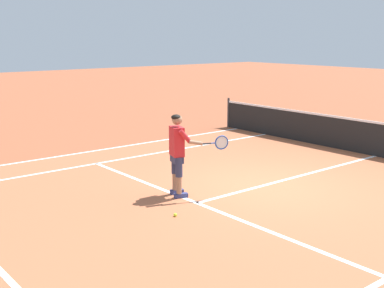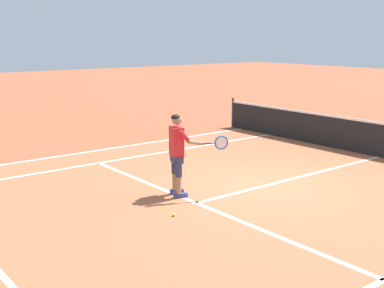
% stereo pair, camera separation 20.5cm
% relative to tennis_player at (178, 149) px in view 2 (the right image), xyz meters
% --- Properties ---
extents(ground_plane, '(80.00, 80.00, 0.00)m').
position_rel_tennis_player_xyz_m(ground_plane, '(0.61, 1.88, -0.99)').
color(ground_plane, '#9E5133').
extents(court_inner_surface, '(10.98, 10.86, 0.00)m').
position_rel_tennis_player_xyz_m(court_inner_surface, '(0.61, 1.16, -0.99)').
color(court_inner_surface, '#B2603D').
rests_on(court_inner_surface, ground).
extents(line_service, '(8.23, 0.10, 0.01)m').
position_rel_tennis_player_xyz_m(line_service, '(0.61, -0.01, -0.99)').
color(line_service, white).
rests_on(line_service, ground).
extents(line_centre_service, '(0.10, 6.40, 0.01)m').
position_rel_tennis_player_xyz_m(line_centre_service, '(0.61, 3.19, -0.99)').
color(line_centre_service, white).
rests_on(line_centre_service, ground).
extents(line_singles_left, '(0.10, 10.46, 0.01)m').
position_rel_tennis_player_xyz_m(line_singles_left, '(-3.50, 1.16, -0.99)').
color(line_singles_left, white).
rests_on(line_singles_left, ground).
extents(line_doubles_left, '(0.10, 10.46, 0.01)m').
position_rel_tennis_player_xyz_m(line_doubles_left, '(-4.88, 1.16, -0.99)').
color(line_doubles_left, white).
rests_on(line_doubles_left, ground).
extents(tennis_net, '(11.96, 0.08, 1.07)m').
position_rel_tennis_player_xyz_m(tennis_net, '(0.61, 6.39, -0.49)').
color(tennis_net, '#333338').
rests_on(tennis_net, ground).
extents(tennis_player, '(0.93, 1.01, 1.71)m').
position_rel_tennis_player_xyz_m(tennis_player, '(0.00, 0.00, 0.00)').
color(tennis_player, navy).
rests_on(tennis_player, ground).
extents(tennis_ball_near_feet, '(0.07, 0.07, 0.07)m').
position_rel_tennis_player_xyz_m(tennis_ball_near_feet, '(0.95, -0.81, -0.96)').
color(tennis_ball_near_feet, '#CCE02D').
rests_on(tennis_ball_near_feet, ground).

